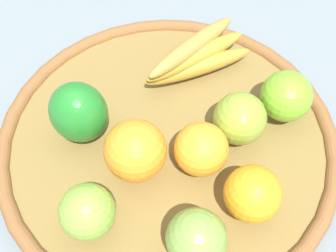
{
  "coord_description": "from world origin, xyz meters",
  "views": [
    {
      "loc": [
        0.28,
        -0.19,
        0.54
      ],
      "look_at": [
        0.0,
        0.0,
        0.06
      ],
      "focal_mm": 48.0,
      "sensor_mm": 36.0,
      "label": 1
    }
  ],
  "objects_px": {
    "banana_bunch": "(196,56)",
    "apple_1": "(286,96)",
    "apple_2": "(87,212)",
    "orange_1": "(253,194)",
    "bell_pepper": "(79,112)",
    "apple_3": "(240,118)",
    "apple_0": "(196,239)",
    "orange_0": "(201,149)",
    "orange_2": "(135,150)"
  },
  "relations": [
    {
      "from": "apple_3",
      "to": "orange_0",
      "type": "height_order",
      "value": "apple_3"
    },
    {
      "from": "apple_2",
      "to": "bell_pepper",
      "type": "distance_m",
      "value": 0.14
    },
    {
      "from": "orange_1",
      "to": "bell_pepper",
      "type": "bearing_deg",
      "value": -152.17
    },
    {
      "from": "apple_2",
      "to": "orange_1",
      "type": "height_order",
      "value": "orange_1"
    },
    {
      "from": "bell_pepper",
      "to": "apple_1",
      "type": "height_order",
      "value": "bell_pepper"
    },
    {
      "from": "apple_2",
      "to": "orange_1",
      "type": "bearing_deg",
      "value": 61.74
    },
    {
      "from": "bell_pepper",
      "to": "apple_3",
      "type": "bearing_deg",
      "value": -160.9
    },
    {
      "from": "apple_1",
      "to": "orange_0",
      "type": "height_order",
      "value": "apple_1"
    },
    {
      "from": "orange_0",
      "to": "banana_bunch",
      "type": "bearing_deg",
      "value": 145.42
    },
    {
      "from": "banana_bunch",
      "to": "orange_0",
      "type": "xyz_separation_m",
      "value": [
        0.14,
        -0.09,
        0.01
      ]
    },
    {
      "from": "apple_0",
      "to": "banana_bunch",
      "type": "height_order",
      "value": "apple_0"
    },
    {
      "from": "orange_1",
      "to": "apple_0",
      "type": "bearing_deg",
      "value": -86.13
    },
    {
      "from": "orange_1",
      "to": "apple_3",
      "type": "bearing_deg",
      "value": 148.0
    },
    {
      "from": "apple_3",
      "to": "banana_bunch",
      "type": "height_order",
      "value": "apple_3"
    },
    {
      "from": "apple_0",
      "to": "apple_1",
      "type": "xyz_separation_m",
      "value": [
        -0.09,
        0.22,
        0.0
      ]
    },
    {
      "from": "apple_0",
      "to": "orange_1",
      "type": "relative_size",
      "value": 1.0
    },
    {
      "from": "bell_pepper",
      "to": "orange_1",
      "type": "height_order",
      "value": "bell_pepper"
    },
    {
      "from": "apple_2",
      "to": "orange_1",
      "type": "relative_size",
      "value": 0.96
    },
    {
      "from": "apple_1",
      "to": "bell_pepper",
      "type": "bearing_deg",
      "value": -117.67
    },
    {
      "from": "orange_2",
      "to": "orange_0",
      "type": "height_order",
      "value": "orange_2"
    },
    {
      "from": "orange_2",
      "to": "orange_0",
      "type": "distance_m",
      "value": 0.08
    },
    {
      "from": "apple_1",
      "to": "apple_2",
      "type": "bearing_deg",
      "value": -91.19
    },
    {
      "from": "apple_0",
      "to": "orange_2",
      "type": "xyz_separation_m",
      "value": [
        -0.13,
        0.0,
        0.01
      ]
    },
    {
      "from": "bell_pepper",
      "to": "apple_1",
      "type": "xyz_separation_m",
      "value": [
        0.13,
        0.25,
        -0.01
      ]
    },
    {
      "from": "orange_0",
      "to": "orange_2",
      "type": "bearing_deg",
      "value": -121.29
    },
    {
      "from": "apple_1",
      "to": "banana_bunch",
      "type": "bearing_deg",
      "value": -159.57
    },
    {
      "from": "bell_pepper",
      "to": "orange_1",
      "type": "xyz_separation_m",
      "value": [
        0.21,
        0.11,
        -0.01
      ]
    },
    {
      "from": "apple_3",
      "to": "orange_1",
      "type": "xyz_separation_m",
      "value": [
        0.09,
        -0.06,
        -0.0
      ]
    },
    {
      "from": "apple_3",
      "to": "banana_bunch",
      "type": "xyz_separation_m",
      "value": [
        -0.13,
        0.02,
        -0.01
      ]
    },
    {
      "from": "apple_0",
      "to": "orange_2",
      "type": "height_order",
      "value": "orange_2"
    },
    {
      "from": "apple_2",
      "to": "orange_1",
      "type": "xyz_separation_m",
      "value": [
        0.09,
        0.17,
        0.0
      ]
    },
    {
      "from": "apple_0",
      "to": "bell_pepper",
      "type": "xyz_separation_m",
      "value": [
        -0.22,
        -0.03,
        0.01
      ]
    },
    {
      "from": "apple_0",
      "to": "orange_1",
      "type": "distance_m",
      "value": 0.09
    },
    {
      "from": "orange_2",
      "to": "apple_1",
      "type": "relative_size",
      "value": 1.12
    },
    {
      "from": "bell_pepper",
      "to": "orange_0",
      "type": "relative_size",
      "value": 1.28
    },
    {
      "from": "apple_3",
      "to": "apple_2",
      "type": "relative_size",
      "value": 1.06
    },
    {
      "from": "bell_pepper",
      "to": "orange_1",
      "type": "relative_size",
      "value": 1.29
    },
    {
      "from": "apple_2",
      "to": "apple_1",
      "type": "bearing_deg",
      "value": 88.81
    },
    {
      "from": "banana_bunch",
      "to": "apple_1",
      "type": "xyz_separation_m",
      "value": [
        0.14,
        0.05,
        0.01
      ]
    },
    {
      "from": "apple_2",
      "to": "orange_2",
      "type": "distance_m",
      "value": 0.09
    },
    {
      "from": "apple_0",
      "to": "orange_2",
      "type": "bearing_deg",
      "value": 178.11
    },
    {
      "from": "apple_0",
      "to": "bell_pepper",
      "type": "relative_size",
      "value": 0.77
    },
    {
      "from": "apple_3",
      "to": "bell_pepper",
      "type": "xyz_separation_m",
      "value": [
        -0.12,
        -0.17,
        0.01
      ]
    },
    {
      "from": "apple_3",
      "to": "apple_0",
      "type": "bearing_deg",
      "value": -55.81
    },
    {
      "from": "apple_0",
      "to": "apple_1",
      "type": "bearing_deg",
      "value": 112.43
    },
    {
      "from": "apple_0",
      "to": "banana_bunch",
      "type": "distance_m",
      "value": 0.28
    },
    {
      "from": "apple_1",
      "to": "orange_0",
      "type": "xyz_separation_m",
      "value": [
        0.0,
        -0.15,
        -0.0
      ]
    },
    {
      "from": "apple_2",
      "to": "orange_0",
      "type": "height_order",
      "value": "orange_0"
    },
    {
      "from": "apple_2",
      "to": "banana_bunch",
      "type": "bearing_deg",
      "value": 117.25
    },
    {
      "from": "bell_pepper",
      "to": "apple_0",
      "type": "bearing_deg",
      "value": 151.52
    }
  ]
}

